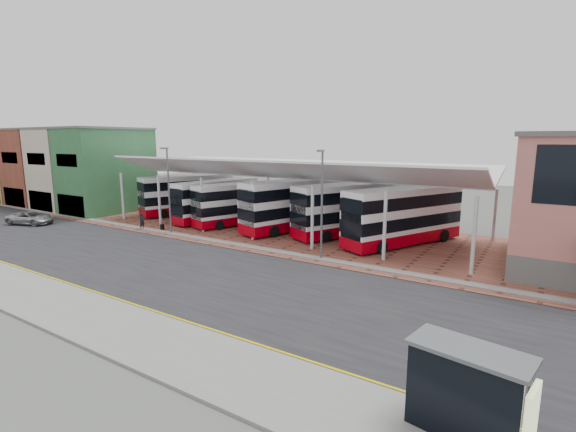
# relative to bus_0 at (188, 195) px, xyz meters

# --- Properties ---
(ground) EXTENTS (140.00, 140.00, 0.00)m
(ground) POSITION_rel_bus_0_xyz_m (20.53, -14.92, -2.32)
(ground) COLOR #4B4F49
(road) EXTENTS (120.00, 14.00, 0.02)m
(road) POSITION_rel_bus_0_xyz_m (20.53, -15.92, -2.31)
(road) COLOR black
(road) RESTS_ON ground
(forecourt) EXTENTS (72.00, 16.00, 0.06)m
(forecourt) POSITION_rel_bus_0_xyz_m (22.53, -1.92, -2.29)
(forecourt) COLOR brown
(forecourt) RESTS_ON ground
(sidewalk) EXTENTS (120.00, 4.00, 0.14)m
(sidewalk) POSITION_rel_bus_0_xyz_m (20.53, -23.92, -2.25)
(sidewalk) COLOR slate
(sidewalk) RESTS_ON ground
(north_kerb) EXTENTS (120.00, 0.80, 0.14)m
(north_kerb) POSITION_rel_bus_0_xyz_m (20.53, -8.72, -2.25)
(north_kerb) COLOR slate
(north_kerb) RESTS_ON ground
(yellow_line_near) EXTENTS (120.00, 0.12, 0.01)m
(yellow_line_near) POSITION_rel_bus_0_xyz_m (20.53, -21.92, -2.29)
(yellow_line_near) COLOR #D4B800
(yellow_line_near) RESTS_ON road
(yellow_line_far) EXTENTS (120.00, 0.12, 0.01)m
(yellow_line_far) POSITION_rel_bus_0_xyz_m (20.53, -21.62, -2.29)
(yellow_line_far) COLOR #D4B800
(yellow_line_far) RESTS_ON road
(canopy) EXTENTS (37.00, 11.63, 7.07)m
(canopy) POSITION_rel_bus_0_xyz_m (14.53, -0.98, 3.48)
(canopy) COLOR silver
(canopy) RESTS_ON ground
(shop_green) EXTENTS (6.40, 10.20, 10.22)m
(shop_green) POSITION_rel_bus_0_xyz_m (-9.47, -3.95, 2.80)
(shop_green) COLOR #326A3D
(shop_green) RESTS_ON ground
(shop_cream) EXTENTS (6.40, 10.20, 10.22)m
(shop_cream) POSITION_rel_bus_0_xyz_m (-15.97, -3.95, 2.80)
(shop_cream) COLOR #C1B29E
(shop_cream) RESTS_ON ground
(shop_brick) EXTENTS (6.40, 10.20, 10.22)m
(shop_brick) POSITION_rel_bus_0_xyz_m (-22.47, -3.95, 2.80)
(shop_brick) COLOR brown
(shop_brick) RESTS_ON ground
(shop_ochre) EXTENTS (6.40, 10.20, 10.22)m
(shop_ochre) POSITION_rel_bus_0_xyz_m (-28.97, -3.95, 2.80)
(shop_ochre) COLOR #9B8545
(shop_ochre) RESTS_ON ground
(lamp_west) EXTENTS (0.16, 0.90, 8.07)m
(lamp_west) POSITION_rel_bus_0_xyz_m (6.53, -8.65, 2.04)
(lamp_west) COLOR #585B61
(lamp_west) RESTS_ON ground
(lamp_east) EXTENTS (0.16, 0.90, 8.07)m
(lamp_east) POSITION_rel_bus_0_xyz_m (22.53, -8.65, 2.04)
(lamp_east) COLOR #585B61
(lamp_east) RESTS_ON ground
(bus_0) EXTENTS (6.35, 11.19, 4.54)m
(bus_0) POSITION_rel_bus_0_xyz_m (0.00, 0.00, 0.00)
(bus_0) COLOR white
(bus_0) RESTS_ON forecourt
(bus_1) EXTENTS (3.82, 10.75, 4.34)m
(bus_1) POSITION_rel_bus_0_xyz_m (5.55, -1.15, -0.10)
(bus_1) COLOR white
(bus_1) RESTS_ON forecourt
(bus_2) EXTENTS (5.77, 10.60, 4.29)m
(bus_2) POSITION_rel_bus_0_xyz_m (9.33, -1.46, -0.13)
(bus_2) COLOR white
(bus_2) RESTS_ON forecourt
(bus_3) EXTENTS (6.17, 12.09, 4.87)m
(bus_3) POSITION_rel_bus_0_xyz_m (15.52, -0.75, 0.16)
(bus_3) COLOR white
(bus_3) RESTS_ON forecourt
(bus_4) EXTENTS (7.43, 11.56, 4.76)m
(bus_4) POSITION_rel_bus_0_xyz_m (20.95, -0.00, 0.11)
(bus_4) COLOR white
(bus_4) RESTS_ON forecourt
(bus_5) EXTENTS (7.37, 11.64, 4.79)m
(bus_5) POSITION_rel_bus_0_xyz_m (26.21, -0.96, 0.12)
(bus_5) COLOR white
(bus_5) RESTS_ON forecourt
(silver_car) EXTENTS (5.27, 3.70, 1.33)m
(silver_car) POSITION_rel_bus_0_xyz_m (-9.39, -13.38, -1.63)
(silver_car) COLOR #979A9E
(silver_car) RESTS_ON road
(pedestrian) EXTENTS (0.43, 0.62, 1.65)m
(pedestrian) POSITION_rel_bus_0_xyz_m (2.82, -8.92, -1.43)
(pedestrian) COLOR black
(pedestrian) RESTS_ON forecourt
(suitcase) EXTENTS (0.33, 0.24, 0.56)m
(suitcase) POSITION_rel_bus_0_xyz_m (4.63, -8.02, -1.97)
(suitcase) COLOR black
(suitcase) RESTS_ON forecourt
(bus_shelter) EXTENTS (3.60, 2.11, 2.73)m
(bus_shelter) POSITION_rel_bus_0_xyz_m (35.20, -23.26, -0.48)
(bus_shelter) COLOR black
(bus_shelter) RESTS_ON sidewalk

